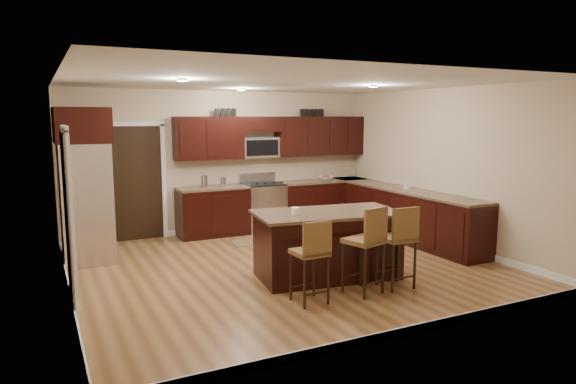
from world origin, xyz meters
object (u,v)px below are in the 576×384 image
stool_mid (368,240)px  stool_right (399,237)px  range (263,206)px  refrigerator (85,184)px  stool_left (312,252)px  island (327,246)px

stool_mid → stool_right: bearing=-16.0°
stool_right → range: bearing=93.4°
stool_right → refrigerator: 4.74m
stool_mid → stool_right: size_ratio=1.03×
refrigerator → stool_mid: bearing=-46.8°
range → stool_left: 4.12m
stool_left → refrigerator: (-2.20, 3.17, 0.57)m
stool_left → stool_right: size_ratio=0.94×
range → refrigerator: (-3.30, -0.80, 0.73)m
range → stool_left: range is taller
stool_left → stool_right: stool_right is taller
stool_right → stool_mid: bearing=-179.3°
island → stool_mid: stool_mid is taller
range → island: bearing=-97.2°
stool_left → stool_mid: stool_mid is taller
range → stool_right: bearing=-87.4°
stool_left → stool_right: (1.28, -0.00, 0.04)m
range → refrigerator: bearing=-166.4°
island → stool_left: size_ratio=2.06×
stool_right → refrigerator: size_ratio=0.46×
island → stool_mid: 0.89m
stool_mid → stool_left: bearing=163.9°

